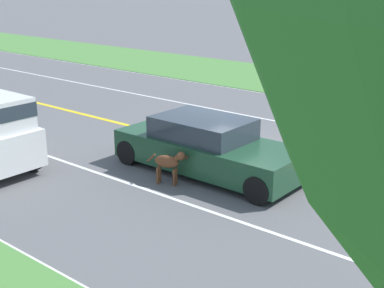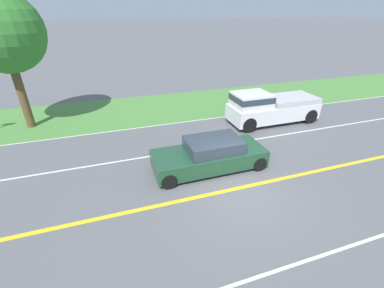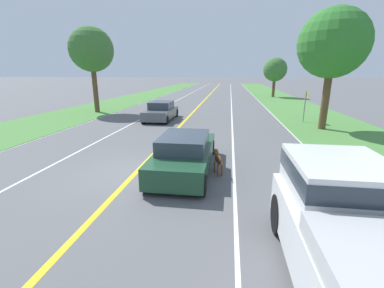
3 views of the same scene
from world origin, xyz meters
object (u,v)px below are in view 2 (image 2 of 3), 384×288
object	(u,v)px
ego_car	(210,155)
dog	(204,144)
pickup_truck	(270,107)
roadside_tree_right_near	(2,33)

from	to	relation	value
ego_car	dog	size ratio (longest dim) A/B	4.77
dog	pickup_truck	xyz separation A→B (m)	(2.40, -5.11, 0.44)
ego_car	pickup_truck	distance (m)	6.40
ego_car	roadside_tree_right_near	size ratio (longest dim) A/B	0.67
dog	ego_car	bearing A→B (deg)	152.49
pickup_truck	roadside_tree_right_near	size ratio (longest dim) A/B	0.75
dog	roadside_tree_right_near	bearing A→B (deg)	34.10
roadside_tree_right_near	pickup_truck	bearing A→B (deg)	-105.74
ego_car	dog	xyz separation A→B (m)	(1.21, -0.17, -0.10)
dog	pickup_truck	distance (m)	5.67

